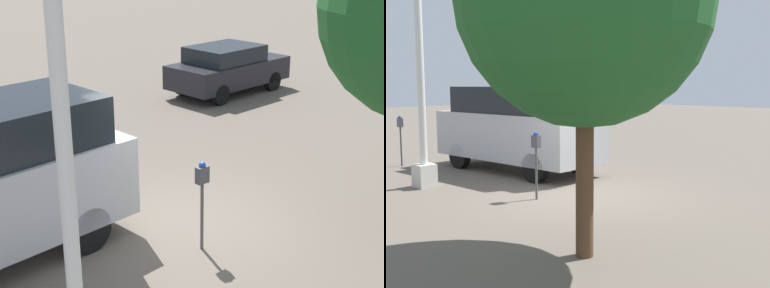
# 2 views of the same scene
# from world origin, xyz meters

# --- Properties ---
(ground_plane) EXTENTS (80.00, 80.00, 0.00)m
(ground_plane) POSITION_xyz_m (0.00, 0.00, 0.00)
(ground_plane) COLOR #60564C
(parking_meter_near) EXTENTS (0.21, 0.12, 1.45)m
(parking_meter_near) POSITION_xyz_m (0.41, 0.66, 1.07)
(parking_meter_near) COLOR #4C4C4C
(parking_meter_near) RESTS_ON ground
(parking_meter_far) EXTENTS (0.21, 0.12, 1.51)m
(parking_meter_far) POSITION_xyz_m (6.42, 0.63, 1.11)
(parking_meter_far) COLOR #4C4C4C
(parking_meter_far) RESTS_ON ground
(lamp_post) EXTENTS (0.44, 0.44, 5.64)m
(lamp_post) POSITION_xyz_m (3.26, 1.66, 1.92)
(lamp_post) COLOR beige
(lamp_post) RESTS_ON ground
(parked_van) EXTENTS (5.09, 2.10, 2.36)m
(parked_van) POSITION_xyz_m (3.28, -1.25, 1.27)
(parked_van) COLOR #B2B2B7
(parked_van) RESTS_ON ground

